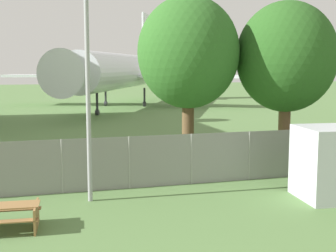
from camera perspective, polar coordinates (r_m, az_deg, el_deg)
name	(u,v)px	position (r m, az deg, el deg)	size (l,w,h in m)	color
perimeter_fence	(129,163)	(18.23, -4.75, -4.46)	(56.07, 0.07, 2.05)	gray
airplane	(122,71)	(54.71, -5.58, 6.64)	(27.90, 34.95, 12.08)	white
picnic_bench_near_cabin	(6,214)	(14.55, -19.19, -10.13)	(2.03, 1.55, 0.76)	olive
tree_near_hangar	(188,53)	(21.46, 2.50, 8.87)	(4.63, 4.63, 7.90)	brown
tree_left_of_cabin	(286,57)	(22.57, 14.23, 8.10)	(4.66, 4.66, 7.73)	brown
light_mast	(88,69)	(16.32, -9.79, 6.82)	(0.44, 0.44, 7.54)	#99999E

